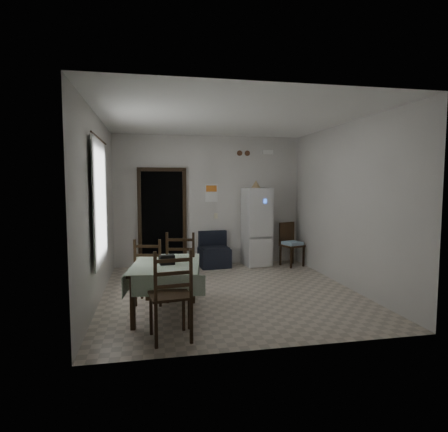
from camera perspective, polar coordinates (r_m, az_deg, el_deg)
name	(u,v)px	position (r m, az deg, el deg)	size (l,w,h in m)	color
ground	(230,292)	(6.49, 0.86, -11.44)	(4.50, 4.50, 0.00)	#B5A794
ceiling	(230,118)	(6.32, 0.90, 14.68)	(4.20, 4.50, 0.02)	white
wall_back	(209,201)	(8.45, -2.28, 2.37)	(4.20, 0.02, 2.90)	beige
wall_front	(273,219)	(4.07, 7.45, -0.51)	(4.20, 0.02, 2.90)	beige
wall_left	(98,208)	(6.16, -18.61, 1.13)	(0.02, 4.50, 2.90)	beige
wall_right	(345,205)	(6.98, 18.00, 1.57)	(0.02, 4.50, 2.90)	beige
doorway	(162,218)	(8.58, -9.42, -0.26)	(1.06, 0.52, 2.22)	black
window_recess	(93,203)	(5.96, -19.36, 1.95)	(0.10, 1.20, 1.60)	silver
curtain	(100,202)	(5.95, -18.31, 1.97)	(0.02, 1.45, 1.85)	beige
curtain_rod	(99,139)	(5.98, -18.47, 11.11)	(0.02, 0.02, 1.60)	black
calendar	(211,193)	(8.44, -1.94, 3.52)	(0.28, 0.02, 0.40)	white
calendar_image	(211,189)	(8.43, -1.93, 4.20)	(0.24, 0.01, 0.14)	orange
light_switch	(216,216)	(8.49, -1.26, 0.01)	(0.08, 0.02, 0.12)	beige
vent_left	(240,153)	(8.59, 2.39, 9.55)	(0.12, 0.12, 0.03)	brown
vent_right	(247,153)	(8.63, 3.57, 9.52)	(0.12, 0.12, 0.03)	brown
emergency_light	(267,152)	(8.74, 6.64, 9.64)	(0.25, 0.07, 0.09)	white
fridge	(257,227)	(8.41, 5.02, -1.64)	(0.56, 0.56, 1.74)	silver
tan_cone	(256,184)	(8.39, 4.90, 4.87)	(0.20, 0.20, 0.17)	tan
navy_seat	(214,249)	(8.26, -1.50, -5.12)	(0.64, 0.62, 0.77)	black
corner_chair	(292,244)	(8.47, 10.34, -4.29)	(0.42, 0.42, 0.96)	black
dining_table	(166,288)	(5.45, -8.78, -10.81)	(0.91, 1.38, 0.72)	#9BAF96
black_bag	(167,260)	(5.26, -8.65, -6.61)	(0.20, 0.12, 0.13)	black
dining_chair_far_left	(150,270)	(5.91, -11.14, -8.11)	(0.43, 0.43, 1.01)	black
dining_chair_far_right	(182,265)	(5.99, -6.40, -7.46)	(0.47, 0.47, 1.10)	black
dining_chair_near_head	(170,294)	(4.52, -8.19, -11.64)	(0.47, 0.47, 1.09)	black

